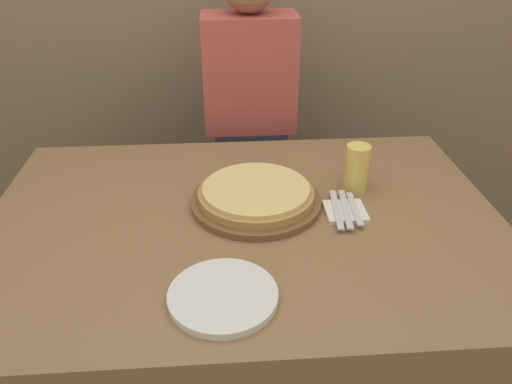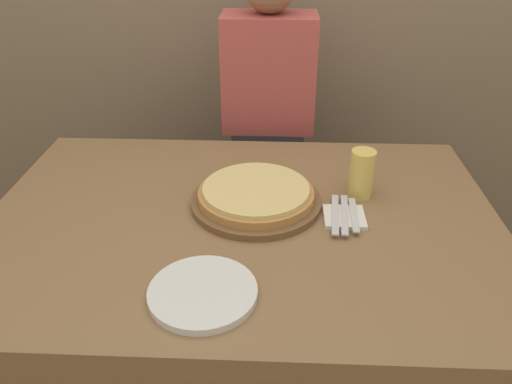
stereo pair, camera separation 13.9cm
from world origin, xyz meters
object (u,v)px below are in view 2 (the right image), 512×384
(dinner_plate, at_px, (203,292))
(spoon, at_px, (354,214))
(diner_person, at_px, (268,146))
(pizza_on_board, at_px, (256,196))
(dinner_knife, at_px, (344,214))
(fork, at_px, (335,213))
(beer_glass, at_px, (362,172))

(dinner_plate, relative_size, spoon, 1.43)
(dinner_plate, relative_size, diner_person, 0.18)
(pizza_on_board, height_order, dinner_knife, pizza_on_board)
(fork, xyz_separation_m, dinner_knife, (0.03, 0.00, 0.00))
(fork, distance_m, diner_person, 0.71)
(beer_glass, xyz_separation_m, diner_person, (-0.28, 0.55, -0.18))
(pizza_on_board, relative_size, fork, 1.86)
(beer_glass, bearing_deg, diner_person, 116.77)
(pizza_on_board, xyz_separation_m, diner_person, (0.02, 0.62, -0.13))
(beer_glass, bearing_deg, fork, -123.30)
(dinner_knife, bearing_deg, beer_glass, 65.42)
(pizza_on_board, relative_size, dinner_knife, 1.86)
(dinner_plate, bearing_deg, pizza_on_board, 75.51)
(beer_glass, relative_size, spoon, 0.84)
(pizza_on_board, relative_size, dinner_plate, 1.53)
(beer_glass, xyz_separation_m, dinner_plate, (-0.40, -0.45, -0.07))
(pizza_on_board, relative_size, beer_glass, 2.60)
(fork, bearing_deg, spoon, 0.00)
(diner_person, bearing_deg, beer_glass, -63.23)
(dinner_knife, height_order, spoon, same)
(pizza_on_board, xyz_separation_m, dinner_knife, (0.24, -0.06, -0.01))
(dinner_plate, distance_m, diner_person, 1.01)
(pizza_on_board, height_order, spoon, pizza_on_board)
(fork, bearing_deg, beer_glass, 56.70)
(beer_glass, distance_m, diner_person, 0.64)
(spoon, distance_m, diner_person, 0.73)
(dinner_plate, xyz_separation_m, diner_person, (0.12, 1.00, -0.12))
(beer_glass, relative_size, dinner_knife, 0.71)
(pizza_on_board, relative_size, diner_person, 0.27)
(dinner_knife, bearing_deg, spoon, 0.00)
(diner_person, bearing_deg, dinner_plate, -96.80)
(dinner_plate, height_order, diner_person, diner_person)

